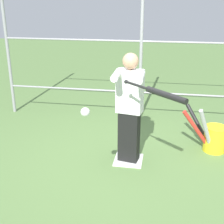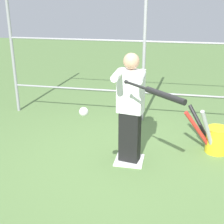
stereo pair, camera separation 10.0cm
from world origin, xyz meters
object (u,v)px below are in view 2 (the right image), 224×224
(softball_in_flight, at_px, (84,112))
(bat_bucket, at_px, (215,138))
(batter, at_px, (130,106))
(baseball_bat_swinging, at_px, (160,94))

(softball_in_flight, height_order, bat_bucket, softball_in_flight)
(batter, distance_m, bat_bucket, 1.47)
(softball_in_flight, bearing_deg, bat_bucket, -134.39)
(baseball_bat_swinging, relative_size, bat_bucket, 0.93)
(batter, xyz_separation_m, softball_in_flight, (0.34, 1.04, 0.28))
(baseball_bat_swinging, height_order, bat_bucket, baseball_bat_swinging)
(baseball_bat_swinging, height_order, softball_in_flight, baseball_bat_swinging)
(baseball_bat_swinging, xyz_separation_m, softball_in_flight, (0.75, 0.30, -0.15))
(batter, bearing_deg, baseball_bat_swinging, 119.17)
(batter, relative_size, baseball_bat_swinging, 2.16)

